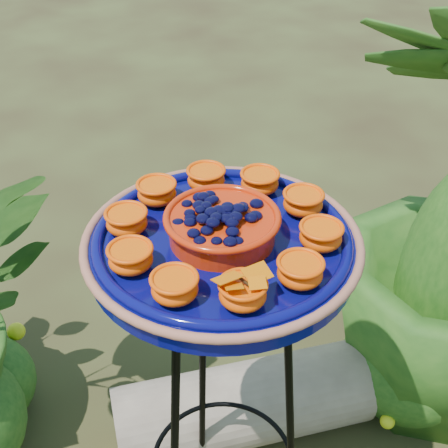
{
  "coord_description": "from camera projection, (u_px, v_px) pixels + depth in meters",
  "views": [
    {
      "loc": [
        -0.08,
        -0.62,
        1.44
      ],
      "look_at": [
        0.11,
        0.14,
        0.88
      ],
      "focal_mm": 50.0,
      "sensor_mm": 36.0,
      "label": 1
    }
  ],
  "objects": [
    {
      "name": "driftwood_log",
      "position": [
        243.0,
        405.0,
        1.62
      ],
      "size": [
        0.66,
        0.23,
        0.22
      ],
      "primitive_type": "cylinder",
      "rotation": [
        0.0,
        1.57,
        0.02
      ],
      "color": "tan",
      "rests_on": "ground"
    },
    {
      "name": "tripod_stand",
      "position": [
        222.0,
        393.0,
        1.17
      ],
      "size": [
        0.32,
        0.33,
        0.82
      ],
      "rotation": [
        0.0,
        0.0,
        0.09
      ],
      "color": "black",
      "rests_on": "ground"
    },
    {
      "name": "feeder_dish",
      "position": [
        222.0,
        240.0,
        0.96
      ],
      "size": [
        0.45,
        0.45,
        0.1
      ],
      "rotation": [
        0.0,
        0.0,
        0.09
      ],
      "color": "#070853",
      "rests_on": "tripod_stand"
    }
  ]
}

